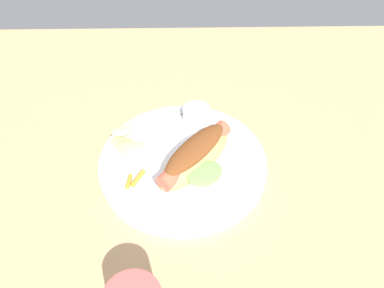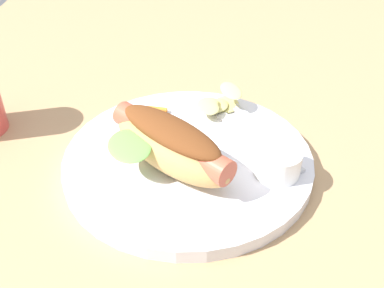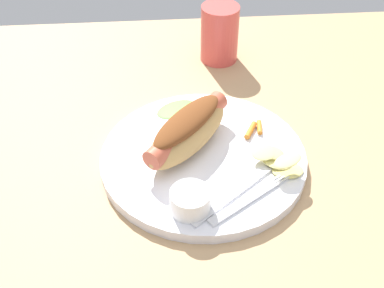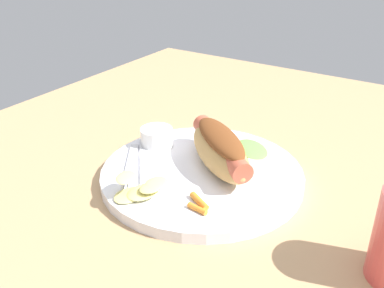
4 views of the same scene
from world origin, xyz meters
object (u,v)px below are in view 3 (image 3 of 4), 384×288
hot_dog (187,130)px  carrot_garnish (254,129)px  drinking_cup (220,34)px  plate (203,158)px  knife (234,194)px  chips_pile (278,161)px  sauce_ramekin (190,201)px  fork (251,198)px

hot_dog → carrot_garnish: 10.64cm
hot_dog → drinking_cup: drinking_cup is taller
plate → knife: knife is taller
plate → knife: 8.73cm
plate → chips_pile: size_ratio=4.03×
hot_dog → knife: (-5.27, 9.88, -2.88)cm
plate → sauce_ramekin: 10.51cm
drinking_cup → hot_dog: bearing=73.5°
plate → hot_dog: hot_dog is taller
sauce_ramekin → drinking_cup: size_ratio=0.50×
knife → drinking_cup: 35.67cm
fork → carrot_garnish: (-2.65, -13.23, 0.20)cm
plate → fork: size_ratio=2.30×
chips_pile → carrot_garnish: 7.96cm
sauce_ramekin → knife: sauce_ramekin is taller
sauce_ramekin → fork: 7.98cm
knife → drinking_cup: drinking_cup is taller
fork → chips_pile: 7.25cm
plate → drinking_cup: size_ratio=2.82×
hot_dog → sauce_ramekin: size_ratio=3.23×
fork → carrot_garnish: 13.49cm
hot_dog → fork: (-7.33, 10.66, -2.86)cm
sauce_ramekin → knife: size_ratio=0.35×
plate → hot_dog: size_ratio=1.76×
plate → chips_pile: bearing=161.3°
sauce_ramekin → knife: (-5.75, -1.86, -1.29)cm
fork → knife: same height
sauce_ramekin → fork: (-7.81, -1.07, -1.27)cm
fork → knife: bearing=125.2°
knife → drinking_cup: bearing=47.0°
plate → chips_pile: (-9.81, 3.32, 1.92)cm
knife → chips_pile: 8.23cm
sauce_ramekin → plate: bearing=-104.6°
knife → drinking_cup: size_ratio=1.40×
carrot_garnish → drinking_cup: 23.33cm
hot_dog → chips_pile: bearing=-73.8°
plate → carrot_garnish: carrot_garnish is taller
hot_dog → fork: hot_dog is taller
chips_pile → carrot_garnish: size_ratio=1.90×
sauce_ramekin → chips_pile: (-12.40, -6.61, -0.35)cm
plate → knife: (-3.16, 8.08, 0.98)cm
knife → sauce_ramekin: bearing=158.6°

